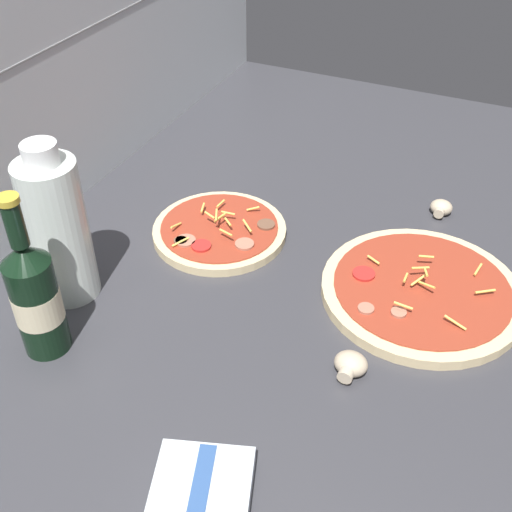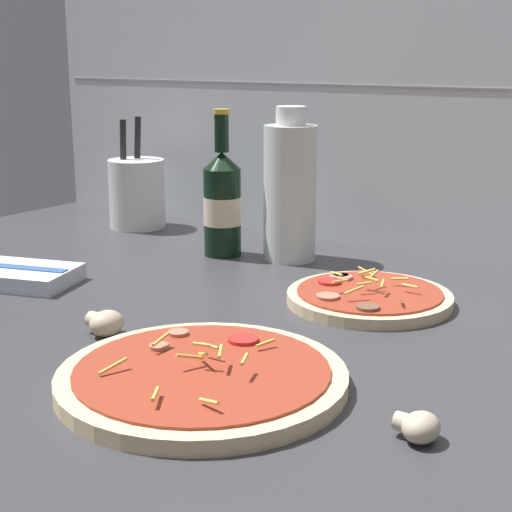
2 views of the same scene
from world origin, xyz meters
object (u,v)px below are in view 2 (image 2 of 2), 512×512
at_px(mushroom_right, 105,323).
at_px(utensil_crock, 137,193).
at_px(beer_bottle, 222,202).
at_px(mushroom_left, 419,427).
at_px(pizza_near, 202,377).
at_px(pizza_far, 369,297).
at_px(oil_bottle, 290,190).
at_px(dish_towel, 23,276).

relative_size(mushroom_right, utensil_crock, 0.22).
bearing_deg(beer_bottle, mushroom_left, -37.91).
distance_m(pizza_near, pizza_far, 0.34).
bearing_deg(oil_bottle, pizza_near, -66.78).
relative_size(mushroom_left, mushroom_right, 0.86).
bearing_deg(mushroom_left, mushroom_right, 175.83).
bearing_deg(dish_towel, oil_bottle, 55.45).
relative_size(mushroom_left, utensil_crock, 0.19).
height_order(pizza_far, mushroom_right, pizza_far).
relative_size(oil_bottle, dish_towel, 1.41).
xyz_separation_m(beer_bottle, mushroom_left, (0.54, -0.42, -0.08)).
relative_size(beer_bottle, dish_towel, 1.38).
height_order(utensil_crock, dish_towel, utensil_crock).
height_order(pizza_near, mushroom_left, pizza_near).
relative_size(oil_bottle, utensil_crock, 1.17).
height_order(pizza_far, utensil_crock, utensil_crock).
distance_m(pizza_far, mushroom_left, 0.39).
bearing_deg(dish_towel, utensil_crock, 109.45).
height_order(pizza_near, mushroom_right, pizza_near).
bearing_deg(oil_bottle, utensil_crock, 174.46).
relative_size(pizza_far, utensil_crock, 1.05).
relative_size(pizza_far, beer_bottle, 0.92).
bearing_deg(utensil_crock, dish_towel, -70.55).
bearing_deg(beer_bottle, pizza_far, -16.60).
xyz_separation_m(mushroom_left, utensil_crock, (-0.81, 0.50, 0.05)).
relative_size(mushroom_left, dish_towel, 0.23).
xyz_separation_m(pizza_near, mushroom_right, (-0.19, 0.05, 0.01)).
distance_m(mushroom_right, dish_towel, 0.27).
bearing_deg(mushroom_left, oil_bottle, 133.17).
distance_m(pizza_far, utensil_crock, 0.62).
distance_m(mushroom_left, dish_towel, 0.68).
height_order(oil_bottle, utensil_crock, oil_bottle).
height_order(beer_bottle, oil_bottle, oil_bottle).
bearing_deg(mushroom_right, pizza_far, 55.70).
xyz_separation_m(beer_bottle, oil_bottle, (0.11, 0.04, 0.02)).
bearing_deg(dish_towel, mushroom_left, -9.61).
distance_m(beer_bottle, oil_bottle, 0.12).
height_order(oil_bottle, mushroom_right, oil_bottle).
bearing_deg(pizza_far, dish_towel, -155.37).
distance_m(mushroom_right, utensil_crock, 0.61).
relative_size(pizza_near, mushroom_left, 7.35).
bearing_deg(mushroom_left, pizza_near, -175.34).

